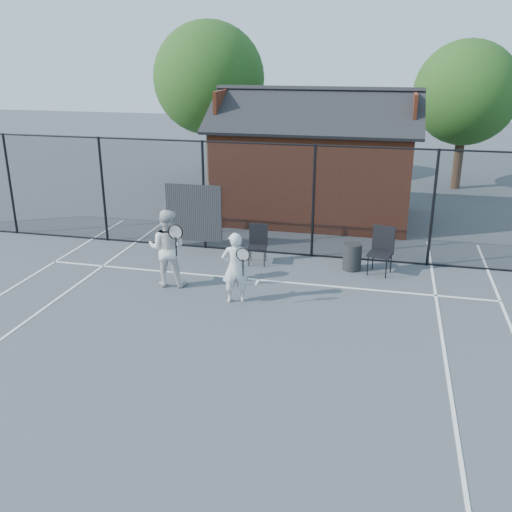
% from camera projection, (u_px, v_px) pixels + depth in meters
% --- Properties ---
extents(ground, '(80.00, 80.00, 0.00)m').
position_uv_depth(ground, '(223.00, 337.00, 11.00)').
color(ground, '#4A4F55').
rests_on(ground, ground).
extents(court_lines, '(11.02, 18.00, 0.01)m').
position_uv_depth(court_lines, '(202.00, 372.00, 9.78)').
color(court_lines, white).
rests_on(court_lines, ground).
extents(fence, '(22.04, 3.00, 3.00)m').
position_uv_depth(fence, '(264.00, 201.00, 15.16)').
color(fence, black).
rests_on(fence, ground).
extents(clubhouse, '(6.50, 4.36, 4.19)m').
position_uv_depth(clubhouse, '(315.00, 169.00, 18.59)').
color(clubhouse, brown).
rests_on(clubhouse, ground).
extents(tree_left, '(4.48, 4.48, 6.44)m').
position_uv_depth(tree_left, '(209.00, 79.00, 22.93)').
color(tree_left, '#342615').
rests_on(tree_left, ground).
extents(tree_right, '(3.97, 3.97, 5.70)m').
position_uv_depth(tree_right, '(466.00, 93.00, 21.84)').
color(tree_right, '#342615').
rests_on(tree_right, ground).
extents(player_front, '(0.75, 0.61, 1.58)m').
position_uv_depth(player_front, '(235.00, 268.00, 12.32)').
color(player_front, silver).
rests_on(player_front, ground).
extents(player_back, '(1.02, 0.78, 1.83)m').
position_uv_depth(player_back, '(167.00, 248.00, 13.18)').
color(player_back, silver).
rests_on(player_back, ground).
extents(chair_left, '(0.53, 0.55, 0.99)m').
position_uv_depth(chair_left, '(257.00, 246.00, 14.65)').
color(chair_left, black).
rests_on(chair_left, ground).
extents(chair_right, '(0.67, 0.68, 1.14)m').
position_uv_depth(chair_right, '(380.00, 252.00, 13.95)').
color(chair_right, black).
rests_on(chair_right, ground).
extents(waste_bin, '(0.52, 0.52, 0.68)m').
position_uv_depth(waste_bin, '(352.00, 257.00, 14.31)').
color(waste_bin, '#242424').
rests_on(waste_bin, ground).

